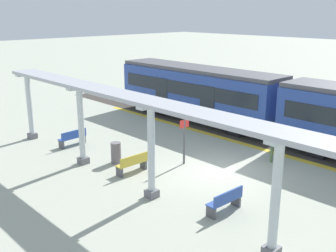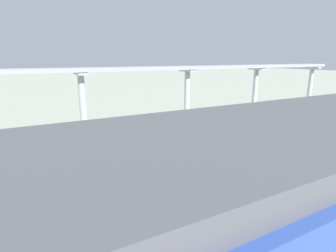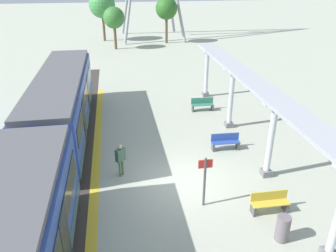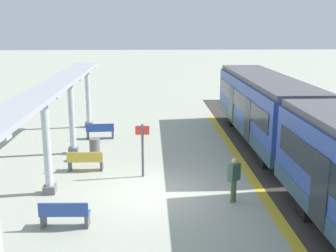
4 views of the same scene
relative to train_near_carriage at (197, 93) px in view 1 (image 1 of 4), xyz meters
name	(u,v)px [view 1 (image 1 of 4)]	position (x,y,z in m)	size (l,w,h in m)	color
ground_plane	(217,172)	(5.82, 6.60, -1.83)	(176.00, 176.00, 0.00)	#A6AA97
tactile_edge_strip	(268,151)	(1.80, 6.60, -1.82)	(0.40, 26.54, 0.01)	gold
trackbed	(286,143)	(-0.01, 6.60, -1.83)	(3.20, 38.54, 0.01)	#38332D
train_near_carriage	(197,93)	(0.00, 0.00, 0.00)	(2.65, 12.00, 3.48)	#2B489E
canopy_pillar_nearest	(30,106)	(9.60, -3.71, 0.03)	(1.10, 0.44, 3.66)	slate
canopy_pillar_second	(81,125)	(9.60, 1.60, 0.03)	(1.10, 0.44, 3.66)	slate
canopy_pillar_third	(151,152)	(9.60, 6.48, 0.03)	(1.10, 0.44, 3.66)	slate
canopy_pillar_fourth	(276,198)	(9.60, 11.77, 0.03)	(1.10, 0.44, 3.66)	slate
canopy_beam	(155,103)	(9.60, 6.73, 1.91)	(1.20, 21.68, 0.16)	#A8AAB2
bench_near_end	(226,201)	(8.51, 9.20, -1.39)	(1.51, 0.49, 0.86)	#2C4A9C
bench_mid_platform	(133,164)	(8.64, 4.11, -1.39)	(1.50, 0.45, 0.86)	gold
bench_far_end	(73,138)	(8.61, -0.99, -1.39)	(1.52, 0.52, 0.86)	#284AA9
trash_bin	(116,153)	(8.43, 2.60, -1.33)	(0.48, 0.48, 1.00)	slate
platform_info_sign	(184,137)	(6.20, 4.89, -0.50)	(0.56, 0.10, 2.20)	#4C4C51
passenger_waiting_near_edge	(272,141)	(3.01, 7.55, -0.81)	(0.49, 0.47, 1.63)	#506C42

